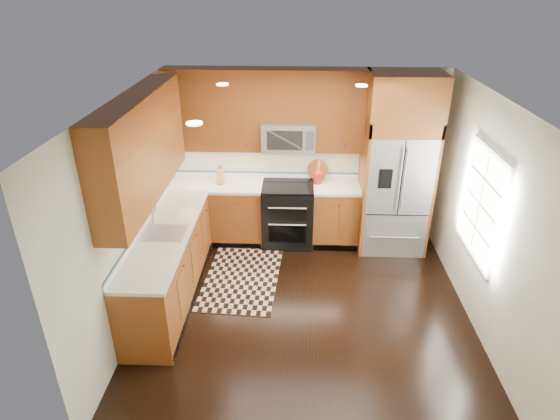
{
  "coord_description": "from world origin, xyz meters",
  "views": [
    {
      "loc": [
        -0.12,
        -4.65,
        3.71
      ],
      "look_at": [
        -0.33,
        0.6,
        1.08
      ],
      "focal_mm": 30.0,
      "sensor_mm": 36.0,
      "label": 1
    }
  ],
  "objects_px": {
    "range": "(288,214)",
    "rug": "(242,277)",
    "utensil_crock": "(318,176)",
    "knife_block": "(220,176)",
    "refrigerator": "(397,165)"
  },
  "relations": [
    {
      "from": "range",
      "to": "refrigerator",
      "type": "height_order",
      "value": "refrigerator"
    },
    {
      "from": "rug",
      "to": "range",
      "type": "bearing_deg",
      "value": 62.8
    },
    {
      "from": "range",
      "to": "rug",
      "type": "bearing_deg",
      "value": -120.85
    },
    {
      "from": "utensil_crock",
      "to": "knife_block",
      "type": "bearing_deg",
      "value": -178.52
    },
    {
      "from": "rug",
      "to": "knife_block",
      "type": "xyz_separation_m",
      "value": [
        -0.41,
        1.09,
        1.04
      ]
    },
    {
      "from": "rug",
      "to": "knife_block",
      "type": "bearing_deg",
      "value": 114.48
    },
    {
      "from": "rug",
      "to": "utensil_crock",
      "type": "distance_m",
      "value": 1.86
    },
    {
      "from": "range",
      "to": "rug",
      "type": "height_order",
      "value": "range"
    },
    {
      "from": "range",
      "to": "utensil_crock",
      "type": "xyz_separation_m",
      "value": [
        0.44,
        0.12,
        0.59
      ]
    },
    {
      "from": "rug",
      "to": "knife_block",
      "type": "relative_size",
      "value": 6.0
    },
    {
      "from": "range",
      "to": "rug",
      "type": "xyz_separation_m",
      "value": [
        -0.6,
        -1.0,
        -0.46
      ]
    },
    {
      "from": "range",
      "to": "knife_block",
      "type": "bearing_deg",
      "value": 175.17
    },
    {
      "from": "range",
      "to": "refrigerator",
      "type": "xyz_separation_m",
      "value": [
        1.55,
        -0.04,
        0.83
      ]
    },
    {
      "from": "refrigerator",
      "to": "knife_block",
      "type": "bearing_deg",
      "value": 177.24
    },
    {
      "from": "range",
      "to": "utensil_crock",
      "type": "bearing_deg",
      "value": 15.58
    }
  ]
}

